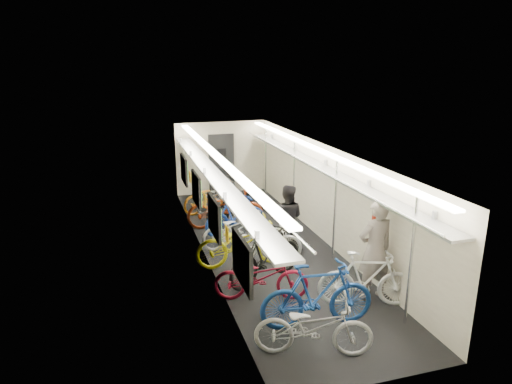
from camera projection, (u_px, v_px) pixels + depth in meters
train_car_shell at (244, 175)px, 11.05m from camera, size 10.00×10.00×10.00m
bicycle_0 at (313, 327)px, 6.85m from camera, size 1.90×1.19×0.94m
bicycle_1 at (317, 295)px, 7.55m from camera, size 1.99×0.74×1.17m
bicycle_2 at (261, 277)px, 8.46m from camera, size 1.87×1.07×0.93m
bicycle_3 at (266, 256)px, 9.12m from camera, size 1.93×1.26×1.13m
bicycle_4 at (243, 243)px, 9.86m from camera, size 2.07×0.79×1.07m
bicycle_5 at (267, 240)px, 10.14m from camera, size 1.63×0.92×0.94m
bicycle_6 at (237, 228)px, 10.89m from camera, size 1.84×0.87×0.93m
bicycle_7 at (236, 215)px, 11.67m from camera, size 1.75×0.80×1.02m
bicycle_8 at (225, 208)px, 12.12m from camera, size 2.11×0.96×1.07m
bicycle_9 at (236, 207)px, 12.35m from camera, size 1.77×0.76×1.03m
bicycle_10 at (211, 196)px, 13.42m from camera, size 1.90×1.11×0.94m
bicycle_11 at (367, 279)px, 8.23m from camera, size 1.83×1.05×1.06m
bicycle_12 at (220, 196)px, 13.56m from camera, size 1.80×1.20×0.89m
passenger_near at (375, 250)px, 8.37m from camera, size 0.75×0.53×1.96m
passenger_mid at (287, 218)px, 10.58m from camera, size 0.96×0.88×1.60m
backpack at (379, 224)px, 8.84m from camera, size 0.29×0.20×0.38m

